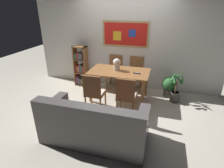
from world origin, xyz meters
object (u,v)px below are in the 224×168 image
object	(u,v)px
potted_palm	(176,88)
dining_chair_far_left	(115,69)
dining_table	(119,75)
bookshelf	(81,67)
dining_chair_far_right	(136,71)
potted_ivy	(169,86)
dining_chair_near_left	(94,91)
leather_couch	(94,125)
flower_vase	(117,64)
tv_remote	(137,73)
dining_chair_near_right	(126,94)

from	to	relation	value
potted_palm	dining_chair_far_left	bearing A→B (deg)	163.49
dining_table	bookshelf	distance (m)	1.42
dining_chair_far_right	potted_ivy	size ratio (longest dim) A/B	1.55
dining_chair_near_left	leather_couch	bearing A→B (deg)	-69.02
dining_table	potted_ivy	distance (m)	1.36
dining_chair_far_right	flower_vase	world-z (taller)	flower_vase
leather_couch	flower_vase	world-z (taller)	flower_vase
dining_chair_far_right	bookshelf	distance (m)	1.59
flower_vase	bookshelf	bearing A→B (deg)	156.09
dining_chair_far_left	dining_chair_far_right	xyz separation A→B (m)	(0.59, -0.00, 0.00)
leather_couch	bookshelf	bearing A→B (deg)	119.85
tv_remote	dining_chair_far_right	bearing A→B (deg)	100.28
dining_chair_near_right	dining_chair_far_right	size ratio (longest dim) A/B	1.00
dining_table	bookshelf	bearing A→B (deg)	155.67
dining_chair_far_right	dining_chair_far_left	bearing A→B (deg)	179.77
dining_chair_far_left	leather_couch	bearing A→B (deg)	-83.54
leather_couch	tv_remote	world-z (taller)	leather_couch
bookshelf	flower_vase	distance (m)	1.38
dining_chair_far_left	dining_chair_near_left	size ratio (longest dim) A/B	1.00
dining_chair_near_left	tv_remote	size ratio (longest dim) A/B	5.64
dining_chair_far_left	potted_ivy	bearing A→B (deg)	-8.82
tv_remote	dining_chair_near_left	bearing A→B (deg)	-137.88
dining_chair_far_right	dining_chair_near_left	size ratio (longest dim) A/B	1.00
dining_chair_near_left	leather_couch	world-z (taller)	dining_chair_near_left
dining_chair_near_right	bookshelf	bearing A→B (deg)	140.72
dining_chair_far_right	dining_chair_near_left	distance (m)	1.64
dining_chair_near_right	bookshelf	world-z (taller)	bookshelf
flower_vase	dining_chair_near_left	bearing A→B (deg)	-108.94
leather_couch	potted_palm	size ratio (longest dim) A/B	2.24
flower_vase	leather_couch	bearing A→B (deg)	-88.70
potted_ivy	flower_vase	size ratio (longest dim) A/B	2.03
dining_chair_far_left	flower_vase	bearing A→B (deg)	-71.82
dining_chair_near_right	potted_ivy	bearing A→B (deg)	54.97
dining_table	dining_chair_far_left	world-z (taller)	dining_chair_far_left
dining_chair_far_left	flower_vase	distance (m)	0.82
potted_ivy	potted_palm	size ratio (longest dim) A/B	0.73
leather_couch	potted_palm	distance (m)	2.32
potted_ivy	leather_couch	bearing A→B (deg)	-120.64
dining_chair_far_left	dining_chair_near_right	world-z (taller)	same
flower_vase	dining_chair_far_right	bearing A→B (deg)	62.40
dining_chair_far_right	potted_palm	bearing A→B (deg)	-24.64
bookshelf	potted_ivy	distance (m)	2.52
dining_table	tv_remote	distance (m)	0.45
dining_chair_near_left	dining_chair_far_right	bearing A→B (deg)	66.95
potted_ivy	dining_chair_near_right	bearing A→B (deg)	-125.03
dining_chair_far_right	potted_ivy	xyz separation A→B (m)	(0.93, -0.23, -0.24)
potted_ivy	dining_chair_far_left	bearing A→B (deg)	171.18
dining_table	potted_palm	world-z (taller)	potted_palm
dining_chair_far_left	tv_remote	xyz separation A→B (m)	(0.74, -0.80, 0.22)
dining_chair_far_left	flower_vase	world-z (taller)	flower_vase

